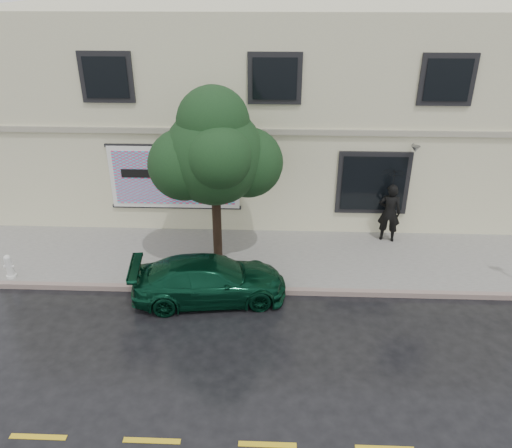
{
  "coord_description": "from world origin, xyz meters",
  "views": [
    {
      "loc": [
        0.05,
        -10.03,
        7.95
      ],
      "look_at": [
        -0.44,
        2.2,
        1.79
      ],
      "focal_mm": 35.0,
      "sensor_mm": 36.0,
      "label": 1
    }
  ],
  "objects_px": {
    "fire_hydrant": "(9,266)",
    "street_tree": "(214,156)",
    "car": "(209,280)",
    "pedestrian": "(389,213)"
  },
  "relations": [
    {
      "from": "car",
      "to": "fire_hydrant",
      "type": "bearing_deg",
      "value": 76.43
    },
    {
      "from": "fire_hydrant",
      "to": "street_tree",
      "type": "bearing_deg",
      "value": -15.22
    },
    {
      "from": "car",
      "to": "street_tree",
      "type": "height_order",
      "value": "street_tree"
    },
    {
      "from": "street_tree",
      "to": "fire_hydrant",
      "type": "xyz_separation_m",
      "value": [
        -5.86,
        -1.0,
        -3.03
      ]
    },
    {
      "from": "car",
      "to": "street_tree",
      "type": "relative_size",
      "value": 0.86
    },
    {
      "from": "street_tree",
      "to": "fire_hydrant",
      "type": "height_order",
      "value": "street_tree"
    },
    {
      "from": "pedestrian",
      "to": "street_tree",
      "type": "xyz_separation_m",
      "value": [
        -5.33,
        -1.71,
        2.41
      ]
    },
    {
      "from": "car",
      "to": "pedestrian",
      "type": "xyz_separation_m",
      "value": [
        5.39,
        3.31,
        0.53
      ]
    },
    {
      "from": "car",
      "to": "fire_hydrant",
      "type": "xyz_separation_m",
      "value": [
        -5.8,
        0.6,
        -0.1
      ]
    },
    {
      "from": "pedestrian",
      "to": "fire_hydrant",
      "type": "relative_size",
      "value": 2.7
    }
  ]
}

